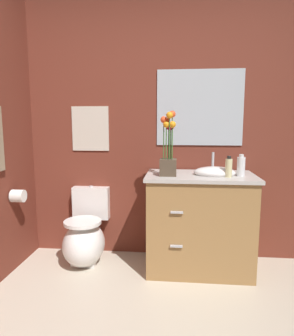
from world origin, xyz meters
TOP-DOWN VIEW (x-y plane):
  - wall_back at (0.20, 1.75)m, footprint 4.05×0.05m
  - toilet at (-0.70, 1.45)m, footprint 0.38×0.59m
  - vanity_cabinet at (0.35, 1.42)m, footprint 0.94×0.56m
  - flower_vase at (0.07, 1.35)m, footprint 0.14×0.14m
  - soap_bottle at (0.57, 1.32)m, footprint 0.06×0.06m
  - lotion_bottle at (0.68, 1.38)m, footprint 0.07×0.07m
  - wall_poster at (-0.70, 1.72)m, footprint 0.36×0.01m
  - wall_mirror at (0.35, 1.72)m, footprint 0.80×0.01m
  - toilet_paper_roll at (-1.23, 1.25)m, footprint 0.11×0.11m

SIDE VIEW (x-z plane):
  - toilet at x=-0.70m, z-range -0.10..0.59m
  - vanity_cabinet at x=0.35m, z-range -0.08..0.97m
  - toilet_paper_roll at x=-1.23m, z-range 0.62..0.74m
  - soap_bottle at x=0.57m, z-range 0.86..1.04m
  - lotion_bottle at x=0.68m, z-range 0.86..1.04m
  - flower_vase at x=0.07m, z-range 0.80..1.34m
  - wall_back at x=0.20m, z-range 0.00..2.50m
  - wall_poster at x=-0.70m, z-range 1.04..1.47m
  - wall_mirror at x=0.35m, z-range 1.10..1.80m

